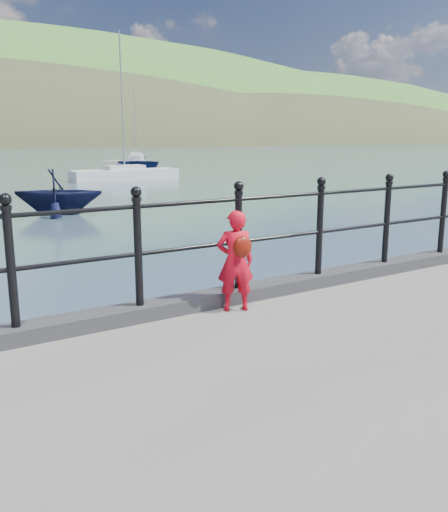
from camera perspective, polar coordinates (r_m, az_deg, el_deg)
ground at (r=6.36m, az=-3.96°, el=-13.85°), size 600.00×600.00×0.00m
kerb at (r=5.84m, az=-3.40°, el=-4.90°), size 60.00×0.30×0.15m
railing at (r=5.66m, az=-3.50°, el=2.36°), size 18.11×0.11×1.20m
child at (r=5.68m, az=1.23°, el=-0.45°), size 0.46×0.39×1.08m
launch_blue at (r=52.33m, az=-8.82°, el=9.69°), size 4.99×5.91×1.04m
launch_navy at (r=21.21m, az=-17.06°, el=6.49°), size 4.15×3.98×1.69m
sailboat_far at (r=71.80m, az=-9.25°, el=10.21°), size 4.27×6.16×8.72m
sailboat_near at (r=37.89m, az=-10.40°, el=8.40°), size 7.28×2.13×9.82m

